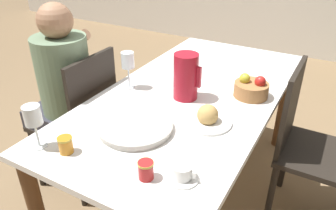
# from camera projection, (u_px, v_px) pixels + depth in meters

# --- Properties ---
(ground_plane) EXTENTS (20.00, 20.00, 0.00)m
(ground_plane) POSITION_uv_depth(u_px,v_px,m) (188.00, 191.00, 2.15)
(ground_plane) COLOR #7F6647
(dining_table) EXTENTS (0.88, 1.76, 0.73)m
(dining_table) POSITION_uv_depth(u_px,v_px,m) (191.00, 108.00, 1.84)
(dining_table) COLOR white
(dining_table) RESTS_ON ground_plane
(chair_person_side) EXTENTS (0.42, 0.42, 0.92)m
(chair_person_side) POSITION_uv_depth(u_px,v_px,m) (82.00, 119.00, 2.00)
(chair_person_side) COLOR black
(chair_person_side) RESTS_ON ground_plane
(chair_opposite) EXTENTS (0.42, 0.42, 0.92)m
(chair_opposite) POSITION_uv_depth(u_px,v_px,m) (308.00, 144.00, 1.77)
(chair_opposite) COLOR black
(chair_opposite) RESTS_ON ground_plane
(person_seated) EXTENTS (0.39, 0.41, 1.19)m
(person_seated) POSITION_uv_depth(u_px,v_px,m) (62.00, 86.00, 1.91)
(person_seated) COLOR #33333D
(person_seated) RESTS_ON ground_plane
(red_pitcher) EXTENTS (0.15, 0.13, 0.24)m
(red_pitcher) POSITION_uv_depth(u_px,v_px,m) (186.00, 76.00, 1.69)
(red_pitcher) COLOR #A31423
(red_pitcher) RESTS_ON dining_table
(wine_glass_water) EXTENTS (0.07, 0.07, 0.21)m
(wine_glass_water) POSITION_uv_depth(u_px,v_px,m) (128.00, 62.00, 1.78)
(wine_glass_water) COLOR white
(wine_glass_water) RESTS_ON dining_table
(wine_glass_juice) EXTENTS (0.07, 0.07, 0.19)m
(wine_glass_juice) POSITION_uv_depth(u_px,v_px,m) (33.00, 118.00, 1.30)
(wine_glass_juice) COLOR white
(wine_glass_juice) RESTS_ON dining_table
(teacup_near_person) EXTENTS (0.12, 0.12, 0.06)m
(teacup_near_person) POSITION_uv_depth(u_px,v_px,m) (182.00, 173.00, 1.18)
(teacup_near_person) COLOR white
(teacup_near_person) RESTS_ON dining_table
(serving_tray) EXTENTS (0.34, 0.34, 0.03)m
(serving_tray) POSITION_uv_depth(u_px,v_px,m) (135.00, 127.00, 1.46)
(serving_tray) COLOR #B7B2A8
(serving_tray) RESTS_ON dining_table
(bread_plate) EXTENTS (0.23, 0.23, 0.10)m
(bread_plate) POSITION_uv_depth(u_px,v_px,m) (208.00, 118.00, 1.51)
(bread_plate) COLOR white
(bread_plate) RESTS_ON dining_table
(jam_jar_amber) EXTENTS (0.06, 0.06, 0.07)m
(jam_jar_amber) POSITION_uv_depth(u_px,v_px,m) (146.00, 169.00, 1.18)
(jam_jar_amber) COLOR #A81E1E
(jam_jar_amber) RESTS_ON dining_table
(jam_jar_red) EXTENTS (0.06, 0.06, 0.07)m
(jam_jar_red) POSITION_uv_depth(u_px,v_px,m) (66.00, 144.00, 1.31)
(jam_jar_red) COLOR #C67A1E
(jam_jar_red) RESTS_ON dining_table
(fruit_bowl) EXTENTS (0.18, 0.18, 0.12)m
(fruit_bowl) POSITION_uv_depth(u_px,v_px,m) (251.00, 88.00, 1.74)
(fruit_bowl) COLOR #9E6B3D
(fruit_bowl) RESTS_ON dining_table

